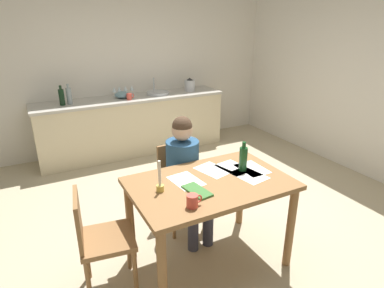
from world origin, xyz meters
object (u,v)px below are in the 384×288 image
person_seated (186,170)px  bottle_vinegar (69,96)px  dining_table (210,194)px  bottle_oil (62,97)px  wine_glass_back_left (119,89)px  wine_glass_near_sink (132,88)px  wine_glass_by_kettle (125,89)px  teacup_on_counter (129,96)px  stovetop_kettle (190,85)px  wine_glass_back_right (114,90)px  candlestick (160,183)px  chair_side_empty (99,238)px  book_magazine (197,191)px  chair_at_table (179,182)px  wine_bottle_on_table (243,159)px  coffee_mug (193,201)px  mixing_bowl (122,95)px  sink_unit (158,93)px

person_seated → bottle_vinegar: size_ratio=4.17×
dining_table → bottle_oil: size_ratio=4.66×
dining_table → wine_glass_back_left: 2.99m
wine_glass_near_sink → wine_glass_back_left: bearing=180.0°
dining_table → bottle_vinegar: 2.90m
wine_glass_by_kettle → teacup_on_counter: 0.31m
stovetop_kettle → wine_glass_near_sink: size_ratio=1.43×
wine_glass_back_left → wine_glass_back_right: bearing=180.0°
candlestick → chair_side_empty: bearing=173.0°
stovetop_kettle → book_magazine: bearing=-116.4°
chair_at_table → dining_table: bearing=-92.8°
book_magazine → wine_bottle_on_table: size_ratio=0.97×
dining_table → chair_at_table: size_ratio=1.52×
candlestick → stovetop_kettle: 3.25m
chair_at_table → teacup_on_counter: (0.14, 2.01, 0.47)m
wine_glass_near_sink → wine_glass_back_right: (-0.28, 0.00, 0.00)m
bottle_oil → wine_bottle_on_table: bearing=-67.7°
teacup_on_counter → bottle_vinegar: bearing=171.0°
book_magazine → wine_bottle_on_table: 0.56m
dining_table → wine_bottle_on_table: size_ratio=4.89×
wine_glass_back_left → bottle_vinegar: bearing=-167.7°
candlestick → bottle_oil: size_ratio=0.91×
coffee_mug → wine_glass_near_sink: wine_glass_near_sink is taller
bottle_vinegar → mixing_bowl: (0.77, 0.02, -0.07)m
mixing_bowl → book_magazine: bearing=-95.5°
bottle_oil → wine_glass_back_left: (0.87, 0.18, -0.01)m
bottle_oil → chair_side_empty: bearing=-93.1°
chair_at_table → bottle_oil: bearing=110.6°
chair_at_table → wine_glass_by_kettle: (0.17, 2.31, 0.53)m
person_seated → stovetop_kettle: 2.64m
coffee_mug → book_magazine: 0.22m
chair_at_table → wine_glass_back_right: wine_glass_back_right is taller
coffee_mug → candlestick: bearing=110.5°
person_seated → wine_glass_near_sink: size_ratio=7.76×
coffee_mug → stovetop_kettle: stovetop_kettle is taller
wine_glass_by_kettle → wine_glass_back_right: size_ratio=1.00×
mixing_bowl → person_seated: bearing=-91.9°
chair_at_table → stovetop_kettle: (1.24, 2.16, 0.52)m
book_magazine → wine_glass_near_sink: wine_glass_near_sink is taller
wine_glass_by_kettle → dining_table: bearing=-94.0°
person_seated → sink_unit: bearing=74.1°
wine_bottle_on_table → bottle_oil: bearing=112.3°
sink_unit → dining_table: bearing=-103.7°
candlestick → sink_unit: sink_unit is taller
candlestick → bottle_vinegar: size_ratio=0.89×
coffee_mug → candlestick: size_ratio=0.47×
sink_unit → mixing_bowl: (-0.58, -0.00, 0.03)m
chair_side_empty → person_seated: bearing=23.7°
wine_glass_back_right → dining_table: bearing=-90.5°
chair_at_table → coffee_mug: coffee_mug is taller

